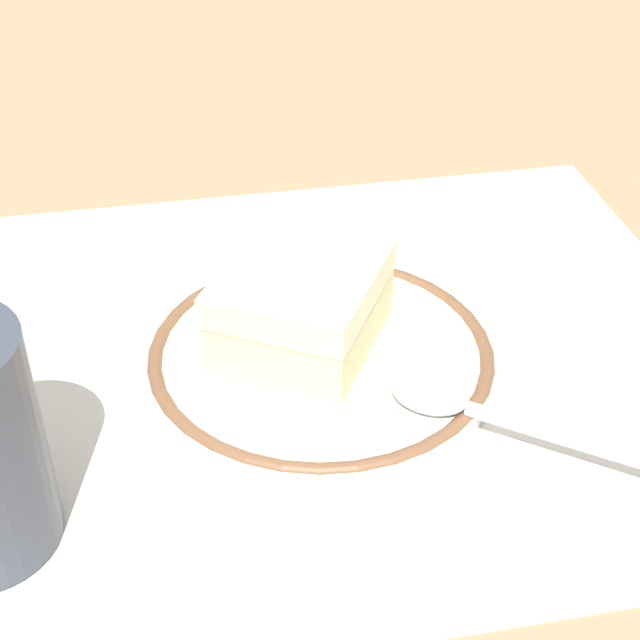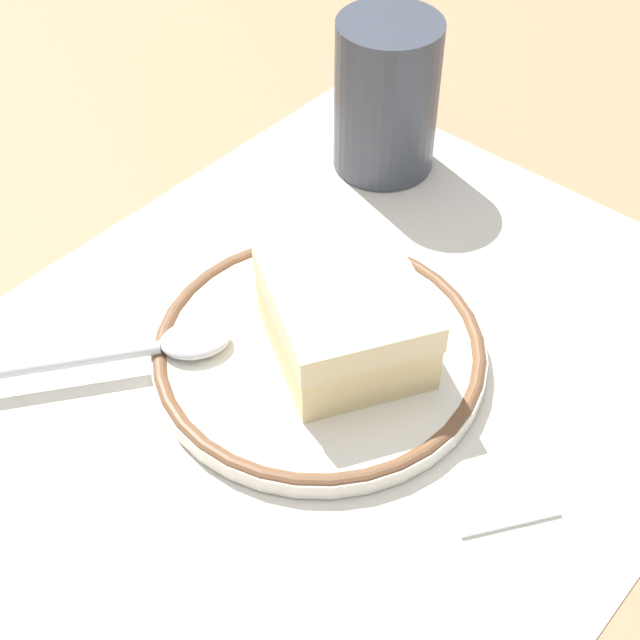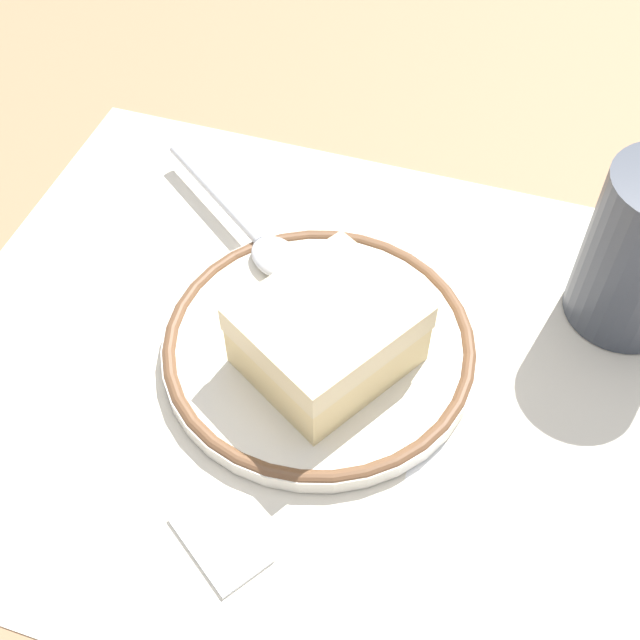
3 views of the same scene
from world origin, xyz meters
name	(u,v)px [view 1 (image 1 of 3)]	position (x,y,z in m)	size (l,w,h in m)	color
ground_plane	(317,356)	(0.00, 0.00, 0.00)	(2.40, 2.40, 0.00)	#9E7551
placemat	(317,355)	(0.00, 0.00, 0.00)	(0.44, 0.37, 0.00)	beige
plate	(320,357)	(0.00, 0.01, 0.01)	(0.18, 0.18, 0.01)	silver
cake_slice	(300,301)	(0.01, 0.00, 0.03)	(0.11, 0.11, 0.05)	beige
spoon	(481,410)	(-0.06, 0.08, 0.02)	(0.13, 0.10, 0.01)	silver
napkin	(76,284)	(0.13, -0.09, 0.00)	(0.14, 0.11, 0.00)	white
sugar_packet	(301,238)	(-0.01, -0.11, 0.00)	(0.05, 0.03, 0.01)	white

